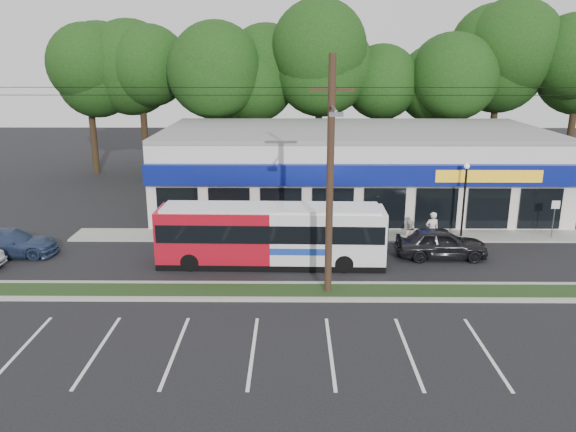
% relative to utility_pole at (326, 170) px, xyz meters
% --- Properties ---
extents(ground, '(120.00, 120.00, 0.00)m').
position_rel_utility_pole_xyz_m(ground, '(-2.83, -0.93, -5.41)').
color(ground, black).
rests_on(ground, ground).
extents(grass_strip, '(40.00, 1.60, 0.12)m').
position_rel_utility_pole_xyz_m(grass_strip, '(-2.83, 0.07, -5.35)').
color(grass_strip, '#1C3214').
rests_on(grass_strip, ground).
extents(curb_south, '(40.00, 0.25, 0.14)m').
position_rel_utility_pole_xyz_m(curb_south, '(-2.83, -0.78, -5.34)').
color(curb_south, '#9E9E93').
rests_on(curb_south, ground).
extents(curb_north, '(40.00, 0.25, 0.14)m').
position_rel_utility_pole_xyz_m(curb_north, '(-2.83, 0.92, -5.34)').
color(curb_north, '#9E9E93').
rests_on(curb_north, ground).
extents(sidewalk, '(32.00, 2.20, 0.10)m').
position_rel_utility_pole_xyz_m(sidewalk, '(2.17, 8.07, -5.36)').
color(sidewalk, '#9E9E93').
rests_on(sidewalk, ground).
extents(strip_mall, '(25.00, 12.55, 5.30)m').
position_rel_utility_pole_xyz_m(strip_mall, '(2.67, 14.99, -2.76)').
color(strip_mall, silver).
rests_on(strip_mall, ground).
extents(utility_pole, '(50.00, 2.77, 10.00)m').
position_rel_utility_pole_xyz_m(utility_pole, '(0.00, 0.00, 0.00)').
color(utility_pole, black).
rests_on(utility_pole, ground).
extents(lamp_post, '(0.30, 0.30, 4.25)m').
position_rel_utility_pole_xyz_m(lamp_post, '(8.17, 7.87, -2.74)').
color(lamp_post, black).
rests_on(lamp_post, ground).
extents(sign_post, '(0.45, 0.10, 2.23)m').
position_rel_utility_pole_xyz_m(sign_post, '(13.17, 7.65, -3.86)').
color(sign_post, '#59595E').
rests_on(sign_post, ground).
extents(tree_line, '(46.76, 6.76, 11.83)m').
position_rel_utility_pole_xyz_m(tree_line, '(1.17, 25.07, 3.00)').
color(tree_line, black).
rests_on(tree_line, ground).
extents(metrobus, '(11.04, 2.55, 2.96)m').
position_rel_utility_pole_xyz_m(metrobus, '(-2.39, 3.57, -3.85)').
color(metrobus, '#AD0D1D').
rests_on(metrobus, ground).
extents(car_dark, '(4.57, 1.85, 1.55)m').
position_rel_utility_pole_xyz_m(car_dark, '(6.17, 4.58, -4.64)').
color(car_dark, black).
rests_on(car_dark, ground).
extents(car_blue, '(4.80, 2.08, 1.38)m').
position_rel_utility_pole_xyz_m(car_blue, '(-15.83, 4.71, -4.73)').
color(car_blue, navy).
rests_on(car_blue, ground).
extents(pedestrian_a, '(0.78, 0.56, 1.98)m').
position_rel_utility_pole_xyz_m(pedestrian_a, '(6.06, 6.14, -4.43)').
color(pedestrian_a, silver).
rests_on(pedestrian_a, ground).
extents(pedestrian_b, '(0.93, 0.74, 1.85)m').
position_rel_utility_pole_xyz_m(pedestrian_b, '(4.61, 5.07, -4.49)').
color(pedestrian_b, '#BEB5AB').
rests_on(pedestrian_b, ground).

